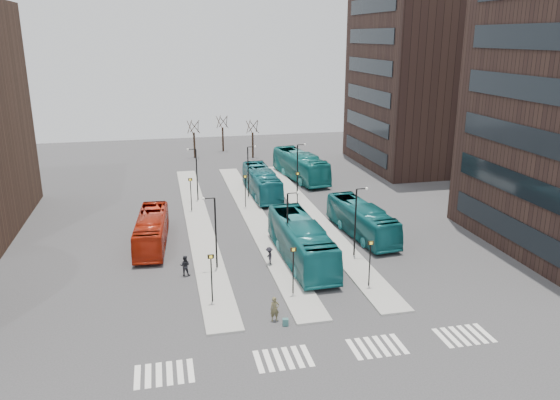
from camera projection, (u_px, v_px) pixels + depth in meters
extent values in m
plane|color=#303033|center=(318.00, 398.00, 29.17)|extent=(160.00, 160.00, 0.00)
cube|color=gray|center=(198.00, 222.00, 56.32)|extent=(2.50, 45.00, 0.15)
cube|color=gray|center=(255.00, 218.00, 57.58)|extent=(2.50, 45.00, 0.15)
cube|color=gray|center=(310.00, 214.00, 58.85)|extent=(2.50, 45.00, 0.15)
cube|color=navy|center=(285.00, 322.00, 36.36)|extent=(0.44, 0.38, 0.49)
imported|color=#AA210D|center=(152.00, 230.00, 49.96)|extent=(3.31, 10.81, 2.96)
imported|color=#156469|center=(301.00, 241.00, 46.38)|extent=(3.18, 12.94, 3.60)
imported|color=#15606A|center=(262.00, 182.00, 65.68)|extent=(2.89, 11.80, 3.28)
imported|color=#135D61|center=(362.00, 220.00, 52.43)|extent=(3.65, 11.52, 3.16)
imported|color=#156C6C|center=(300.00, 166.00, 73.18)|extent=(4.93, 13.37, 3.64)
imported|color=brown|center=(275.00, 309.00, 36.81)|extent=(0.64, 0.43, 1.73)
imported|color=black|center=(185.00, 266.00, 43.81)|extent=(0.97, 0.84, 1.70)
imported|color=black|center=(318.00, 278.00, 41.43)|extent=(0.76, 1.12, 1.76)
imported|color=black|center=(269.00, 256.00, 45.74)|extent=(0.62, 1.06, 1.63)
cube|color=silver|center=(137.00, 377.00, 30.90)|extent=(0.35, 2.40, 0.01)
cube|color=silver|center=(148.00, 376.00, 31.03)|extent=(0.35, 2.40, 0.01)
cube|color=silver|center=(159.00, 374.00, 31.16)|extent=(0.35, 2.40, 0.01)
cube|color=silver|center=(170.00, 373.00, 31.28)|extent=(0.35, 2.40, 0.01)
cube|color=silver|center=(180.00, 372.00, 31.41)|extent=(0.35, 2.40, 0.01)
cube|color=silver|center=(191.00, 370.00, 31.53)|extent=(0.35, 2.40, 0.01)
cube|color=silver|center=(259.00, 362.00, 32.37)|extent=(0.35, 2.40, 0.01)
cube|color=silver|center=(268.00, 360.00, 32.50)|extent=(0.35, 2.40, 0.01)
cube|color=silver|center=(278.00, 359.00, 32.63)|extent=(0.35, 2.40, 0.01)
cube|color=silver|center=(288.00, 358.00, 32.75)|extent=(0.35, 2.40, 0.01)
cube|color=silver|center=(298.00, 357.00, 32.88)|extent=(0.35, 2.40, 0.01)
cube|color=silver|center=(307.00, 355.00, 33.01)|extent=(0.35, 2.40, 0.01)
cube|color=silver|center=(354.00, 349.00, 33.64)|extent=(0.35, 2.40, 0.01)
cube|color=silver|center=(363.00, 348.00, 33.76)|extent=(0.35, 2.40, 0.01)
cube|color=silver|center=(372.00, 347.00, 33.89)|extent=(0.35, 2.40, 0.01)
cube|color=silver|center=(381.00, 346.00, 34.02)|extent=(0.35, 2.40, 0.01)
cube|color=silver|center=(390.00, 345.00, 34.14)|extent=(0.35, 2.40, 0.01)
cube|color=silver|center=(399.00, 344.00, 34.27)|extent=(0.35, 2.40, 0.01)
cube|color=silver|center=(443.00, 338.00, 34.90)|extent=(0.35, 2.40, 0.01)
cube|color=silver|center=(451.00, 337.00, 35.03)|extent=(0.35, 2.40, 0.01)
cube|color=silver|center=(460.00, 336.00, 35.15)|extent=(0.35, 2.40, 0.01)
cube|color=silver|center=(468.00, 335.00, 35.28)|extent=(0.35, 2.40, 0.01)
cube|color=silver|center=(476.00, 334.00, 35.40)|extent=(0.35, 2.40, 0.01)
cube|color=silver|center=(485.00, 333.00, 35.53)|extent=(0.35, 2.40, 0.01)
cube|color=black|center=(506.00, 226.00, 48.00)|extent=(0.12, 16.00, 2.00)
cube|color=black|center=(512.00, 182.00, 46.85)|extent=(0.12, 16.00, 2.00)
cube|color=black|center=(518.00, 136.00, 45.69)|extent=(0.12, 16.00, 2.00)
cube|color=black|center=(524.00, 88.00, 44.54)|extent=(0.12, 16.00, 2.00)
cube|color=black|center=(530.00, 36.00, 43.38)|extent=(0.12, 16.00, 2.00)
cube|color=black|center=(435.00, 62.00, 78.26)|extent=(20.00, 20.00, 30.00)
cube|color=black|center=(365.00, 150.00, 79.76)|extent=(0.12, 16.00, 2.00)
cube|color=black|center=(366.00, 123.00, 78.60)|extent=(0.12, 16.00, 2.00)
cube|color=black|center=(368.00, 95.00, 77.45)|extent=(0.12, 16.00, 2.00)
cube|color=black|center=(369.00, 66.00, 76.29)|extent=(0.12, 16.00, 2.00)
cube|color=black|center=(370.00, 36.00, 75.14)|extent=(0.12, 16.00, 2.00)
cube|color=black|center=(372.00, 5.00, 73.98)|extent=(0.12, 16.00, 2.00)
cylinder|color=black|center=(212.00, 279.00, 38.90)|extent=(0.10, 0.10, 3.50)
cube|color=black|center=(211.00, 257.00, 38.39)|extent=(0.45, 0.10, 0.30)
cube|color=yellow|center=(211.00, 257.00, 38.34)|extent=(0.20, 0.02, 0.20)
cylinder|color=black|center=(191.00, 195.00, 59.45)|extent=(0.10, 0.10, 3.50)
cube|color=black|center=(190.00, 180.00, 58.94)|extent=(0.45, 0.10, 0.30)
cube|color=yellow|center=(190.00, 180.00, 58.89)|extent=(0.20, 0.02, 0.20)
cylinder|color=black|center=(293.00, 272.00, 40.16)|extent=(0.10, 0.10, 3.50)
cube|color=black|center=(293.00, 250.00, 39.66)|extent=(0.45, 0.10, 0.30)
cube|color=yellow|center=(294.00, 250.00, 39.60)|extent=(0.20, 0.02, 0.20)
cylinder|color=black|center=(245.00, 192.00, 60.71)|extent=(0.10, 0.10, 3.50)
cube|color=black|center=(245.00, 177.00, 60.20)|extent=(0.45, 0.10, 0.30)
cube|color=yellow|center=(245.00, 177.00, 60.15)|extent=(0.20, 0.02, 0.20)
cylinder|color=black|center=(370.00, 264.00, 41.42)|extent=(0.10, 0.10, 3.50)
cube|color=black|center=(371.00, 243.00, 40.92)|extent=(0.45, 0.10, 0.30)
cube|color=yellow|center=(371.00, 243.00, 40.86)|extent=(0.20, 0.02, 0.20)
cylinder|color=black|center=(297.00, 189.00, 61.97)|extent=(0.10, 0.10, 3.50)
cube|color=black|center=(298.00, 174.00, 61.47)|extent=(0.45, 0.10, 0.30)
cube|color=yellow|center=(298.00, 174.00, 61.41)|extent=(0.20, 0.02, 0.20)
cylinder|color=black|center=(216.00, 233.00, 44.35)|extent=(0.14, 0.14, 6.00)
cylinder|color=black|center=(209.00, 198.00, 43.39)|extent=(0.90, 0.08, 0.08)
sphere|color=silver|center=(203.00, 199.00, 43.30)|extent=(0.24, 0.24, 0.24)
cylinder|color=black|center=(197.00, 175.00, 63.03)|extent=(0.14, 0.14, 6.00)
cylinder|color=black|center=(192.00, 149.00, 62.07)|extent=(0.90, 0.08, 0.08)
sphere|color=silver|center=(188.00, 150.00, 61.98)|extent=(0.24, 0.24, 0.24)
cylinder|color=black|center=(287.00, 228.00, 45.62)|extent=(0.14, 0.14, 6.00)
cylinder|color=black|center=(293.00, 193.00, 44.84)|extent=(0.90, 0.08, 0.08)
sphere|color=silver|center=(298.00, 193.00, 44.94)|extent=(0.24, 0.24, 0.24)
cylinder|color=black|center=(248.00, 172.00, 64.29)|extent=(0.14, 0.14, 6.00)
cylinder|color=black|center=(251.00, 147.00, 63.52)|extent=(0.90, 0.08, 0.08)
sphere|color=silver|center=(255.00, 147.00, 63.62)|extent=(0.24, 0.24, 0.24)
cylinder|color=black|center=(355.00, 223.00, 46.88)|extent=(0.14, 0.14, 6.00)
cylinder|color=black|center=(362.00, 189.00, 46.11)|extent=(0.90, 0.08, 0.08)
sphere|color=silver|center=(367.00, 188.00, 46.20)|extent=(0.24, 0.24, 0.24)
cylinder|color=black|center=(297.00, 169.00, 65.56)|extent=(0.14, 0.14, 6.00)
cylinder|color=black|center=(301.00, 145.00, 64.78)|extent=(0.90, 0.08, 0.08)
sphere|color=silver|center=(305.00, 144.00, 64.88)|extent=(0.24, 0.24, 0.24)
cylinder|color=black|center=(194.00, 145.00, 86.07)|extent=(0.30, 0.30, 4.00)
cylinder|color=black|center=(198.00, 127.00, 85.38)|extent=(0.10, 1.56, 1.95)
cylinder|color=black|center=(195.00, 126.00, 85.90)|extent=(1.48, 0.59, 1.97)
cylinder|color=black|center=(190.00, 127.00, 85.50)|extent=(0.90, 1.31, 1.99)
cylinder|color=black|center=(190.00, 127.00, 84.73)|extent=(0.89, 1.31, 1.99)
cylinder|color=black|center=(195.00, 127.00, 84.66)|extent=(1.48, 0.58, 1.97)
cylinder|color=black|center=(223.00, 139.00, 90.86)|extent=(0.30, 0.30, 4.00)
cylinder|color=black|center=(227.00, 122.00, 90.17)|extent=(0.10, 1.56, 1.95)
cylinder|color=black|center=(223.00, 121.00, 90.69)|extent=(1.48, 0.59, 1.97)
cylinder|color=black|center=(219.00, 122.00, 90.29)|extent=(0.90, 1.31, 1.99)
cylinder|color=black|center=(219.00, 122.00, 89.52)|extent=(0.89, 1.31, 1.99)
cylinder|color=black|center=(224.00, 123.00, 89.45)|extent=(1.48, 0.58, 1.97)
cylinder|color=black|center=(253.00, 145.00, 86.10)|extent=(0.30, 0.30, 4.00)
cylinder|color=black|center=(257.00, 127.00, 85.41)|extent=(0.10, 1.56, 1.95)
cylinder|color=black|center=(253.00, 126.00, 85.93)|extent=(1.48, 0.59, 1.97)
cylinder|color=black|center=(248.00, 127.00, 85.53)|extent=(0.90, 1.31, 1.99)
cylinder|color=black|center=(249.00, 127.00, 84.76)|extent=(0.89, 1.31, 1.99)
cylinder|color=black|center=(255.00, 127.00, 84.68)|extent=(1.48, 0.58, 1.97)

